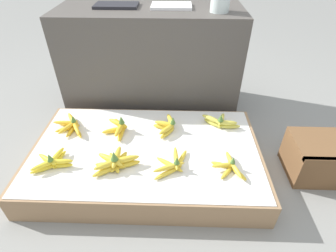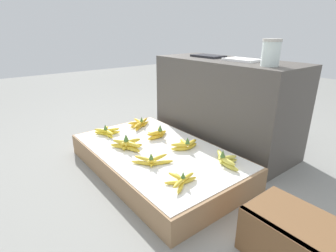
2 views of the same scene
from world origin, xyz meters
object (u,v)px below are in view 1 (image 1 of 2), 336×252
object	(u,v)px
banana_bunch_front_midright	(173,164)
banana_bunch_front_right	(230,166)
banana_bunch_middle_midleft	(119,127)
foam_tray_white	(171,6)
wooden_crate	(323,157)
banana_bunch_middle_right	(220,122)
banana_bunch_front_left	(52,162)
banana_bunch_front_midleft	(115,162)
banana_bunch_middle_left	(71,126)
banana_bunch_middle_midright	(168,125)

from	to	relation	value
banana_bunch_front_midright	banana_bunch_front_right	distance (m)	0.29
banana_bunch_middle_midleft	foam_tray_white	bearing A→B (deg)	62.63
wooden_crate	banana_bunch_middle_right	size ratio (longest dim) A/B	1.56
banana_bunch_front_left	banana_bunch_middle_right	bearing A→B (deg)	22.30
banana_bunch_front_midleft	foam_tray_white	distance (m)	1.07
wooden_crate	banana_bunch_middle_left	xyz separation A→B (m)	(-1.48, 0.15, 0.07)
banana_bunch_middle_left	banana_bunch_middle_midright	world-z (taller)	banana_bunch_middle_midright
banana_bunch_front_left	banana_bunch_middle_midright	size ratio (longest dim) A/B	0.96
banana_bunch_middle_right	banana_bunch_middle_midright	bearing A→B (deg)	-171.43
banana_bunch_middle_midright	wooden_crate	bearing A→B (deg)	-10.50
banana_bunch_middle_right	foam_tray_white	size ratio (longest dim) A/B	0.91
banana_bunch_middle_midright	foam_tray_white	size ratio (longest dim) A/B	0.84
banana_bunch_front_midleft	banana_bunch_front_midright	xyz separation A→B (m)	(0.30, 0.00, -0.01)
banana_bunch_middle_midright	foam_tray_white	distance (m)	0.78
banana_bunch_front_midleft	foam_tray_white	world-z (taller)	foam_tray_white
banana_bunch_front_midleft	banana_bunch_front_right	world-z (taller)	banana_bunch_front_midleft
banana_bunch_front_midright	banana_bunch_middle_left	bearing A→B (deg)	154.06
banana_bunch_front_midleft	banana_bunch_middle_midleft	bearing A→B (deg)	96.80
wooden_crate	banana_bunch_middle_right	distance (m)	0.61
banana_bunch_front_midright	foam_tray_white	xyz separation A→B (m)	(-0.03, 0.87, 0.56)
banana_bunch_front_midright	foam_tray_white	size ratio (longest dim) A/B	0.88
banana_bunch_front_right	banana_bunch_middle_midleft	distance (m)	0.69
banana_bunch_front_left	foam_tray_white	xyz separation A→B (m)	(0.59, 0.88, 0.56)
banana_bunch_middle_left	foam_tray_white	bearing A→B (deg)	43.36
banana_bunch_front_midright	banana_bunch_middle_midright	world-z (taller)	banana_bunch_middle_midright
banana_bunch_middle_left	banana_bunch_front_right	bearing A→B (deg)	-18.60
banana_bunch_front_left	banana_bunch_front_right	xyz separation A→B (m)	(0.91, 0.00, -0.00)
banana_bunch_front_left	banana_bunch_middle_midright	distance (m)	0.67
banana_bunch_middle_midleft	banana_bunch_middle_midright	bearing A→B (deg)	5.51
banana_bunch_front_left	banana_bunch_middle_right	distance (m)	0.99
banana_bunch_middle_right	banana_bunch_front_midleft	bearing A→B (deg)	-147.56
banana_bunch_front_midright	banana_bunch_middle_midleft	size ratio (longest dim) A/B	1.02
banana_bunch_middle_midright	foam_tray_white	world-z (taller)	foam_tray_white
banana_bunch_middle_midright	banana_bunch_front_left	bearing A→B (deg)	-151.00
banana_bunch_front_left	banana_bunch_middle_left	distance (m)	0.31
wooden_crate	banana_bunch_middle_midright	distance (m)	0.91
banana_bunch_front_right	banana_bunch_middle_midleft	world-z (taller)	banana_bunch_middle_midleft
banana_bunch_front_midright	banana_bunch_middle_right	size ratio (longest dim) A/B	0.96
foam_tray_white	banana_bunch_middle_midright	bearing A→B (deg)	-90.67
wooden_crate	banana_bunch_front_midright	size ratio (longest dim) A/B	1.62
banana_bunch_middle_left	banana_bunch_front_left	bearing A→B (deg)	-89.29
banana_bunch_front_right	banana_bunch_middle_left	size ratio (longest dim) A/B	0.86
banana_bunch_front_left	wooden_crate	bearing A→B (deg)	6.22
banana_bunch_middle_midleft	banana_bunch_middle_right	xyz separation A→B (m)	(0.62, 0.08, 0.00)
banana_bunch_front_midright	banana_bunch_front_midleft	bearing A→B (deg)	-179.07
banana_bunch_front_right	wooden_crate	bearing A→B (deg)	15.55
banana_bunch_middle_right	banana_bunch_front_right	bearing A→B (deg)	-89.84
banana_bunch_front_midright	banana_bunch_middle_left	distance (m)	0.70
banana_bunch_front_left	banana_bunch_front_midright	distance (m)	0.62
banana_bunch_middle_midright	banana_bunch_middle_right	size ratio (longest dim) A/B	0.92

